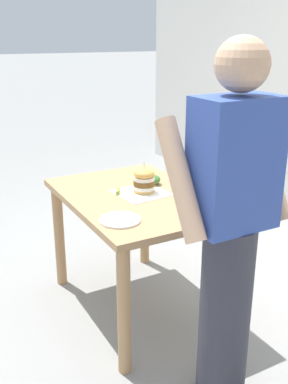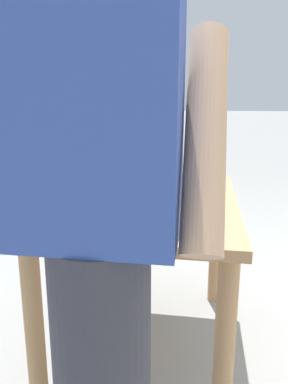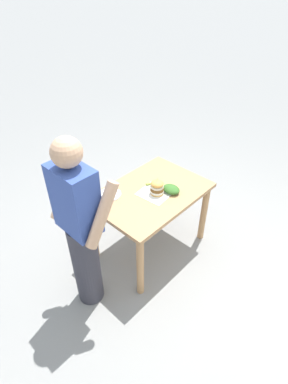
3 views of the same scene
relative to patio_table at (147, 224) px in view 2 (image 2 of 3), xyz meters
name	(u,v)px [view 2 (image 2 of 3)]	position (x,y,z in m)	size (l,w,h in m)	color
ground_plane	(147,345)	(0.00, 0.00, -0.64)	(80.00, 80.00, 0.00)	gray
patio_table	(147,224)	(0.00, 0.00, 0.00)	(0.80, 1.14, 0.77)	tan
serving_paper	(158,196)	(-0.04, -0.02, 0.13)	(0.29, 0.29, 0.00)	white
sandwich	(162,180)	(-0.06, -0.02, 0.21)	(0.14, 0.14, 0.19)	gold
pickle_spear	(133,189)	(0.08, -0.08, 0.15)	(0.02, 0.02, 0.08)	#8EA83D
side_plate_with_forks	(69,214)	(0.26, 0.31, 0.14)	(0.22, 0.22, 0.02)	white
side_salad	(182,185)	(-0.15, -0.13, 0.16)	(0.18, 0.14, 0.07)	#386B28
diner_across_table	(99,245)	(-0.02, 0.86, 0.24)	(0.55, 0.35, 1.69)	#33333D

